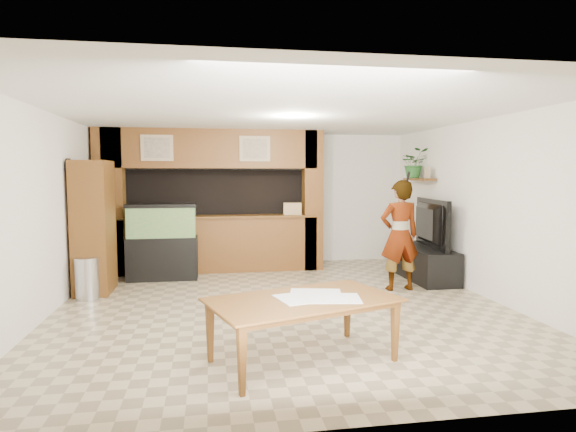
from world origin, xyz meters
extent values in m
plane|color=tan|center=(0.00, 0.00, 0.00)|extent=(6.50, 6.50, 0.00)
plane|color=white|center=(0.00, 0.00, 2.60)|extent=(6.50, 6.50, 0.00)
plane|color=silver|center=(0.00, 3.25, 1.30)|extent=(6.00, 0.00, 6.00)
plane|color=silver|center=(-3.00, 0.00, 1.30)|extent=(0.00, 6.50, 6.50)
plane|color=silver|center=(3.00, 0.00, 1.30)|extent=(0.00, 6.50, 6.50)
cube|color=brown|center=(-0.90, 2.45, 0.50)|extent=(3.80, 0.35, 1.00)
cube|color=brown|center=(-0.90, 2.45, 1.02)|extent=(3.80, 0.43, 0.04)
cube|color=brown|center=(-0.90, 2.45, 2.25)|extent=(3.80, 0.35, 0.70)
cube|color=brown|center=(-2.70, 2.45, 1.30)|extent=(0.50, 0.35, 2.60)
cube|color=brown|center=(0.95, 2.45, 1.30)|extent=(0.35, 0.35, 2.60)
cube|color=black|center=(-0.90, 3.00, 1.45)|extent=(4.20, 0.45, 0.85)
cube|color=tan|center=(-1.85, 2.26, 2.25)|extent=(0.55, 0.03, 0.45)
cube|color=tan|center=(-1.85, 2.24, 2.25)|extent=(0.43, 0.01, 0.35)
cube|color=tan|center=(-0.15, 2.26, 2.25)|extent=(0.55, 0.03, 0.45)
cube|color=tan|center=(-0.15, 2.24, 2.25)|extent=(0.43, 0.01, 0.35)
cylinder|color=black|center=(-2.97, 1.00, 1.90)|extent=(0.04, 0.25, 0.25)
cylinder|color=white|center=(-2.94, 1.00, 1.90)|extent=(0.01, 0.21, 0.21)
cube|color=brown|center=(2.85, 1.95, 1.70)|extent=(0.25, 0.90, 0.04)
cube|color=brown|center=(-2.70, 1.21, 1.00)|extent=(0.50, 0.82, 2.00)
cylinder|color=#B2B2B7|center=(-2.71, 0.76, 0.30)|extent=(0.33, 0.33, 0.61)
cube|color=black|center=(-1.77, 1.95, 0.37)|extent=(1.17, 0.44, 0.73)
cube|color=#348351|center=(-1.77, 1.95, 0.98)|extent=(1.12, 0.41, 0.51)
cube|color=black|center=(-1.77, 1.95, 1.27)|extent=(1.17, 0.44, 0.06)
cube|color=black|center=(2.65, 1.29, 0.27)|extent=(0.60, 1.64, 0.55)
imported|color=black|center=(2.65, 1.29, 0.96)|extent=(0.33, 1.45, 0.83)
cube|color=tan|center=(2.85, 1.63, 1.82)|extent=(0.04, 0.15, 0.20)
imported|color=#245A24|center=(2.82, 2.12, 2.00)|extent=(0.56, 0.50, 0.55)
imported|color=tan|center=(1.93, 0.59, 0.85)|extent=(0.64, 0.43, 1.71)
cylinder|color=black|center=(1.98, 0.43, 1.75)|extent=(0.04, 0.10, 0.16)
imported|color=brown|center=(-0.09, -2.03, 0.31)|extent=(1.97, 1.48, 0.62)
cube|color=silver|center=(0.18, -2.05, 0.62)|extent=(0.57, 0.45, 0.01)
cube|color=silver|center=(-0.04, -1.97, 0.62)|extent=(0.67, 0.56, 0.01)
cube|color=silver|center=(0.06, -1.83, 0.62)|extent=(0.56, 0.46, 0.01)
cube|color=tan|center=(0.57, 2.45, 1.15)|extent=(0.36, 0.26, 0.22)
camera|label=1|loc=(-0.96, -6.40, 1.80)|focal=30.00mm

